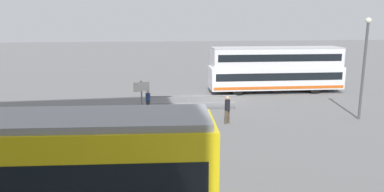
% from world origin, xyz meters
% --- Properties ---
extents(ground_plane, '(160.00, 160.00, 0.00)m').
position_xyz_m(ground_plane, '(0.00, 0.00, 0.00)').
color(ground_plane, slate).
extents(double_decker_bus, '(11.57, 2.83, 3.91)m').
position_xyz_m(double_decker_bus, '(-5.63, -1.87, 2.01)').
color(double_decker_bus, white).
rests_on(double_decker_bus, ground).
extents(pedestrian_near_railing, '(0.44, 0.44, 1.58)m').
position_xyz_m(pedestrian_near_railing, '(5.43, 4.24, 0.90)').
color(pedestrian_near_railing, '#4C3F2D').
rests_on(pedestrian_near_railing, ground).
extents(pedestrian_crossing, '(0.43, 0.43, 1.71)m').
position_xyz_m(pedestrian_crossing, '(0.65, 7.38, 0.99)').
color(pedestrian_crossing, '#4C3F2D').
rests_on(pedestrian_crossing, ground).
extents(pedestrian_railing, '(6.29, 0.37, 1.08)m').
position_xyz_m(pedestrian_railing, '(2.43, 4.00, 0.73)').
color(pedestrian_railing, gray).
rests_on(pedestrian_railing, ground).
extents(info_sign, '(1.05, 0.36, 2.28)m').
position_xyz_m(info_sign, '(5.84, 4.50, 1.57)').
color(info_sign, slate).
rests_on(info_sign, ground).
extents(street_lamp, '(0.36, 0.36, 6.34)m').
position_xyz_m(street_lamp, '(-7.94, 7.36, 3.74)').
color(street_lamp, '#4C4C51').
rests_on(street_lamp, ground).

